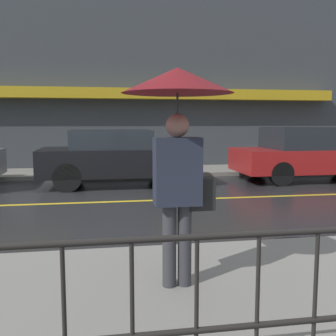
% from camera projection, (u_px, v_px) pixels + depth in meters
% --- Properties ---
extents(ground_plane, '(80.00, 80.00, 0.00)m').
position_uv_depth(ground_plane, '(93.00, 202.00, 8.11)').
color(ground_plane, '#262628').
extents(sidewalk_near, '(28.00, 3.05, 0.12)m').
position_uv_depth(sidewalk_near, '(80.00, 313.00, 3.30)').
color(sidewalk_near, gray).
rests_on(sidewalk_near, ground_plane).
extents(sidewalk_far, '(28.00, 2.16, 0.12)m').
position_uv_depth(sidewalk_far, '(96.00, 173.00, 12.47)').
color(sidewalk_far, gray).
rests_on(sidewalk_far, ground_plane).
extents(lane_marking, '(25.20, 0.12, 0.01)m').
position_uv_depth(lane_marking, '(93.00, 202.00, 8.11)').
color(lane_marking, gold).
rests_on(lane_marking, ground_plane).
extents(building_storefront, '(28.00, 0.85, 6.91)m').
position_uv_depth(building_storefront, '(94.00, 70.00, 13.26)').
color(building_storefront, '#383D42').
rests_on(building_storefront, ground_plane).
extents(railing_foreground, '(12.00, 0.04, 0.96)m').
position_uv_depth(railing_foreground, '(64.00, 309.00, 1.97)').
color(railing_foreground, black).
rests_on(railing_foreground, sidewalk_near).
extents(pedestrian, '(1.01, 1.01, 2.02)m').
position_uv_depth(pedestrian, '(178.00, 116.00, 3.54)').
color(pedestrian, '#333338').
rests_on(pedestrian, sidewalk_near).
extents(car_black, '(3.94, 1.81, 1.45)m').
position_uv_depth(car_black, '(116.00, 157.00, 10.25)').
color(car_black, black).
rests_on(car_black, ground_plane).
extents(car_red, '(4.52, 1.87, 1.50)m').
position_uv_depth(car_red, '(313.00, 154.00, 11.18)').
color(car_red, maroon).
rests_on(car_red, ground_plane).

